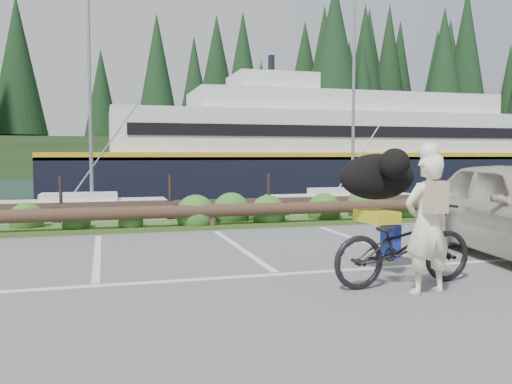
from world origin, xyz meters
TOP-DOWN VIEW (x-y plane):
  - ground at (0.00, 0.00)m, footprint 72.00×72.00m
  - harbor_backdrop at (0.39, 78.47)m, footprint 170.00×160.00m
  - vegetation_strip at (0.00, 5.30)m, footprint 34.00×1.60m
  - log_rail at (0.00, 4.60)m, footprint 32.00×0.30m
  - bicycle at (1.44, -1.46)m, footprint 2.17×0.89m
  - cyclist at (1.47, -1.96)m, footprint 0.68×0.47m
  - dog at (1.39, -0.78)m, footprint 0.65×1.21m

SIDE VIEW (x-z plane):
  - harbor_backdrop at x=0.39m, z-range -15.00..15.00m
  - ground at x=0.00m, z-range 0.00..0.00m
  - log_rail at x=0.00m, z-range -0.30..0.30m
  - vegetation_strip at x=0.00m, z-range 0.00..0.10m
  - bicycle at x=1.44m, z-range 0.00..1.11m
  - cyclist at x=1.47m, z-range 0.00..1.79m
  - dog at x=1.39m, z-range 1.11..1.79m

